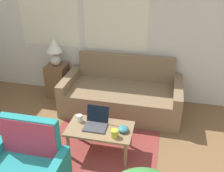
# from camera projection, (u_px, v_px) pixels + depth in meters

# --- Properties ---
(wall_back) EXTENTS (5.82, 0.06, 2.60)m
(wall_back) POSITION_uv_depth(u_px,v_px,m) (86.00, 25.00, 4.56)
(wall_back) COLOR silver
(wall_back) RESTS_ON ground_plane
(rug) EXTENTS (1.55, 2.06, 0.01)m
(rug) POSITION_uv_depth(u_px,v_px,m) (110.00, 128.00, 4.09)
(rug) COLOR brown
(rug) RESTS_ON ground_plane
(couch) EXTENTS (1.96, 0.94, 0.87)m
(couch) POSITION_uv_depth(u_px,v_px,m) (122.00, 95.00, 4.49)
(couch) COLOR #846B4C
(couch) RESTS_ON ground_plane
(side_table) EXTENTS (0.36, 0.36, 0.62)m
(side_table) POSITION_uv_depth(u_px,v_px,m) (58.00, 80.00, 4.88)
(side_table) COLOR brown
(side_table) RESTS_ON ground_plane
(table_lamp) EXTENTS (0.29, 0.29, 0.50)m
(table_lamp) POSITION_uv_depth(u_px,v_px,m) (54.00, 49.00, 4.60)
(table_lamp) COLOR beige
(table_lamp) RESTS_ON side_table
(coffee_table) EXTENTS (0.86, 0.49, 0.41)m
(coffee_table) POSITION_uv_depth(u_px,v_px,m) (100.00, 131.00, 3.45)
(coffee_table) COLOR #8E704C
(coffee_table) RESTS_ON ground_plane
(laptop) EXTENTS (0.30, 0.29, 0.24)m
(laptop) POSITION_uv_depth(u_px,v_px,m) (96.00, 122.00, 3.45)
(laptop) COLOR #47474C
(laptop) RESTS_ON coffee_table
(cup_navy) EXTENTS (0.10, 0.10, 0.10)m
(cup_navy) POSITION_uv_depth(u_px,v_px,m) (115.00, 133.00, 3.25)
(cup_navy) COLOR gold
(cup_navy) RESTS_ON coffee_table
(cup_yellow) EXTENTS (0.08, 0.08, 0.10)m
(cup_yellow) POSITION_uv_depth(u_px,v_px,m) (79.00, 118.00, 3.54)
(cup_yellow) COLOR white
(cup_yellow) RESTS_ON coffee_table
(snack_bowl) EXTENTS (0.14, 0.14, 0.07)m
(snack_bowl) POSITION_uv_depth(u_px,v_px,m) (123.00, 129.00, 3.35)
(snack_bowl) COLOR teal
(snack_bowl) RESTS_ON coffee_table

